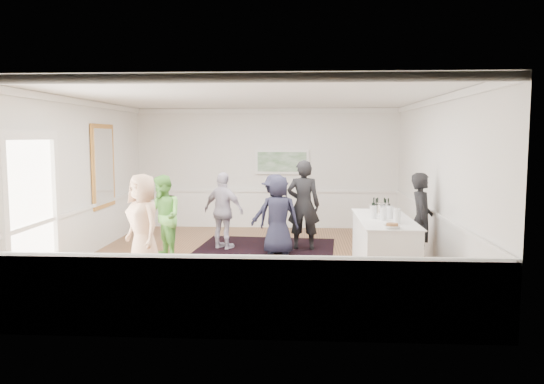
# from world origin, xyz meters

# --- Properties ---
(floor) EXTENTS (8.00, 8.00, 0.00)m
(floor) POSITION_xyz_m (0.00, 0.00, 0.00)
(floor) COLOR brown
(floor) RESTS_ON ground
(ceiling) EXTENTS (7.00, 8.00, 0.02)m
(ceiling) POSITION_xyz_m (0.00, 0.00, 3.20)
(ceiling) COLOR white
(ceiling) RESTS_ON wall_back
(wall_left) EXTENTS (0.02, 8.00, 3.20)m
(wall_left) POSITION_xyz_m (-3.50, 0.00, 1.60)
(wall_left) COLOR white
(wall_left) RESTS_ON floor
(wall_right) EXTENTS (0.02, 8.00, 3.20)m
(wall_right) POSITION_xyz_m (3.50, 0.00, 1.60)
(wall_right) COLOR white
(wall_right) RESTS_ON floor
(wall_back) EXTENTS (7.00, 0.02, 3.20)m
(wall_back) POSITION_xyz_m (0.00, 4.00, 1.60)
(wall_back) COLOR white
(wall_back) RESTS_ON floor
(wall_front) EXTENTS (7.00, 0.02, 3.20)m
(wall_front) POSITION_xyz_m (0.00, -4.00, 1.60)
(wall_front) COLOR white
(wall_front) RESTS_ON floor
(wainscoting) EXTENTS (7.00, 8.00, 1.00)m
(wainscoting) POSITION_xyz_m (0.00, 0.00, 0.50)
(wainscoting) COLOR white
(wainscoting) RESTS_ON floor
(mirror) EXTENTS (0.05, 1.25, 1.85)m
(mirror) POSITION_xyz_m (-3.45, 1.30, 1.80)
(mirror) COLOR gold
(mirror) RESTS_ON wall_left
(doorway) EXTENTS (0.10, 1.78, 2.56)m
(doorway) POSITION_xyz_m (-3.45, -1.90, 1.42)
(doorway) COLOR white
(doorway) RESTS_ON wall_left
(landscape_painting) EXTENTS (1.44, 0.06, 0.66)m
(landscape_painting) POSITION_xyz_m (0.40, 3.95, 1.78)
(landscape_painting) COLOR white
(landscape_painting) RESTS_ON wall_back
(area_rug) EXTENTS (3.24, 4.10, 0.02)m
(area_rug) POSITION_xyz_m (0.10, 0.54, 0.01)
(area_rug) COLOR black
(area_rug) RESTS_ON floor
(serving_table) EXTENTS (0.94, 2.48, 1.00)m
(serving_table) POSITION_xyz_m (2.41, -0.74, 0.51)
(serving_table) COLOR white
(serving_table) RESTS_ON floor
(bartender) EXTENTS (0.53, 0.71, 1.78)m
(bartender) POSITION_xyz_m (3.20, -0.11, 0.89)
(bartender) COLOR black
(bartender) RESTS_ON floor
(guest_tan) EXTENTS (1.02, 1.04, 1.80)m
(guest_tan) POSITION_xyz_m (-1.85, -1.10, 0.90)
(guest_tan) COLOR tan
(guest_tan) RESTS_ON floor
(guest_green) EXTENTS (1.01, 1.04, 1.69)m
(guest_green) POSITION_xyz_m (-1.84, 0.19, 0.85)
(guest_green) COLOR #65B749
(guest_green) RESTS_ON floor
(guest_lilac) EXTENTS (1.07, 0.80, 1.68)m
(guest_lilac) POSITION_xyz_m (-0.76, 1.17, 0.84)
(guest_lilac) COLOR #B6ACC1
(guest_lilac) RESTS_ON floor
(guest_dark_a) EXTENTS (1.19, 0.90, 1.63)m
(guest_dark_a) POSITION_xyz_m (0.35, 1.31, 0.82)
(guest_dark_a) COLOR #1E1E32
(guest_dark_a) RESTS_ON floor
(guest_dark_b) EXTENTS (0.75, 0.52, 1.95)m
(guest_dark_b) POSITION_xyz_m (0.97, 1.20, 0.98)
(guest_dark_b) COLOR black
(guest_dark_b) RESTS_ON floor
(guest_navy) EXTENTS (0.87, 0.63, 1.65)m
(guest_navy) POSITION_xyz_m (0.46, 0.70, 0.83)
(guest_navy) COLOR #1E1E32
(guest_navy) RESTS_ON floor
(wine_bottles) EXTENTS (0.33, 0.27, 0.31)m
(wine_bottles) POSITION_xyz_m (2.43, -0.17, 1.16)
(wine_bottles) COLOR black
(wine_bottles) RESTS_ON serving_table
(juice_pitchers) EXTENTS (0.48, 0.64, 0.24)m
(juice_pitchers) POSITION_xyz_m (2.43, -1.00, 1.12)
(juice_pitchers) COLOR #76C044
(juice_pitchers) RESTS_ON serving_table
(ice_bucket) EXTENTS (0.26, 0.26, 0.25)m
(ice_bucket) POSITION_xyz_m (2.41, -0.50, 1.12)
(ice_bucket) COLOR silver
(ice_bucket) RESTS_ON serving_table
(nut_bowl) EXTENTS (0.27, 0.27, 0.07)m
(nut_bowl) POSITION_xyz_m (2.37, -1.79, 1.04)
(nut_bowl) COLOR white
(nut_bowl) RESTS_ON serving_table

